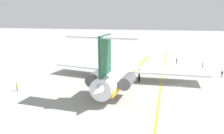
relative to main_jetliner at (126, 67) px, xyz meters
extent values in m
plane|color=#9E9E99|center=(-3.93, -12.24, -3.49)|extent=(353.52, 353.52, 0.00)
cylinder|color=silver|center=(1.22, -0.16, -0.05)|extent=(38.87, 9.09, 4.12)
cone|color=silver|center=(20.39, -2.66, -0.05)|extent=(4.77, 4.48, 3.96)
cone|color=silver|center=(-17.95, 2.34, 0.32)|extent=(6.42, 4.25, 3.51)
cube|color=orange|center=(1.22, -0.16, -0.98)|extent=(38.03, 9.06, 0.91)
cube|color=silver|center=(3.45, 10.29, -0.78)|extent=(10.26, 18.21, 0.41)
cube|color=silver|center=(0.70, -10.83, -0.78)|extent=(6.87, 17.34, 0.41)
cylinder|color=#515156|center=(-11.55, 4.85, 0.25)|extent=(5.42, 3.04, 2.39)
cube|color=silver|center=(-11.65, 4.14, 0.25)|extent=(3.24, 1.70, 0.49)
cylinder|color=#515156|center=(-12.41, -1.73, 0.25)|extent=(5.42, 3.04, 2.39)
cube|color=silver|center=(-12.32, -1.02, 0.25)|extent=(3.24, 1.70, 0.49)
cube|color=#195133|center=(-15.39, 2.01, 5.66)|extent=(5.59, 1.13, 7.30)
cube|color=silver|center=(-15.39, 5.34, 9.02)|extent=(4.61, 6.46, 0.29)
cube|color=silver|center=(-16.24, -1.22, 9.02)|extent=(4.61, 6.46, 0.29)
cylinder|color=black|center=(12.94, -1.69, -1.93)|extent=(0.45, 0.45, 3.13)
cylinder|color=black|center=(0.37, 3.28, -1.93)|extent=(0.45, 0.45, 3.13)
cylinder|color=black|center=(-0.48, -3.26, -1.93)|extent=(0.45, 0.45, 3.13)
cylinder|color=black|center=(18.27, -21.74, -3.10)|extent=(0.10, 0.10, 0.79)
cylinder|color=black|center=(18.37, -21.84, -3.10)|extent=(0.10, 0.10, 0.79)
cylinder|color=gray|center=(18.32, -21.79, -2.39)|extent=(0.27, 0.27, 0.62)
sphere|color=#8C6647|center=(18.32, -21.79, -1.95)|extent=(0.25, 0.25, 0.25)
cylinder|color=gray|center=(18.20, -21.67, -2.36)|extent=(0.07, 0.07, 0.53)
cylinder|color=gray|center=(18.45, -21.92, -2.36)|extent=(0.07, 0.07, 0.53)
cylinder|color=black|center=(-12.07, 22.37, -3.06)|extent=(0.11, 0.11, 0.87)
cylinder|color=black|center=(-12.16, 22.25, -3.06)|extent=(0.11, 0.11, 0.87)
cylinder|color=yellow|center=(-12.12, 22.31, -2.28)|extent=(0.29, 0.29, 0.69)
sphere|color=#8C6647|center=(-12.12, 22.31, -1.80)|extent=(0.27, 0.27, 0.27)
cylinder|color=yellow|center=(-12.01, 22.47, -2.25)|extent=(0.08, 0.08, 0.58)
cylinder|color=yellow|center=(-12.23, 22.15, -2.25)|extent=(0.08, 0.08, 0.58)
cylinder|color=black|center=(7.48, -24.37, -3.06)|extent=(0.11, 0.11, 0.87)
cylinder|color=black|center=(7.38, -24.49, -3.06)|extent=(0.11, 0.11, 0.87)
cylinder|color=#191E4C|center=(7.43, -24.43, -2.28)|extent=(0.29, 0.29, 0.69)
sphere|color=tan|center=(7.43, -24.43, -1.80)|extent=(0.27, 0.27, 0.27)
cylinder|color=#191E4C|center=(7.55, -24.28, -2.24)|extent=(0.08, 0.08, 0.58)
cylinder|color=#191E4C|center=(7.31, -24.58, -2.24)|extent=(0.08, 0.08, 0.58)
cylinder|color=black|center=(22.23, -14.30, -3.06)|extent=(0.11, 0.11, 0.86)
cylinder|color=black|center=(22.12, -14.19, -3.06)|extent=(0.11, 0.11, 0.86)
cylinder|color=#191E4C|center=(22.18, -14.24, -2.29)|extent=(0.29, 0.29, 0.68)
sphere|color=tan|center=(22.18, -14.24, -1.81)|extent=(0.27, 0.27, 0.27)
cylinder|color=#191E4C|center=(22.31, -14.38, -2.26)|extent=(0.08, 0.08, 0.58)
cylinder|color=#191E4C|center=(22.04, -14.11, -2.26)|extent=(0.08, 0.08, 0.58)
cube|color=gold|center=(1.22, -8.75, -3.49)|extent=(93.86, 6.53, 0.01)
camera|label=1|loc=(-53.51, -6.38, 13.00)|focal=35.84mm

